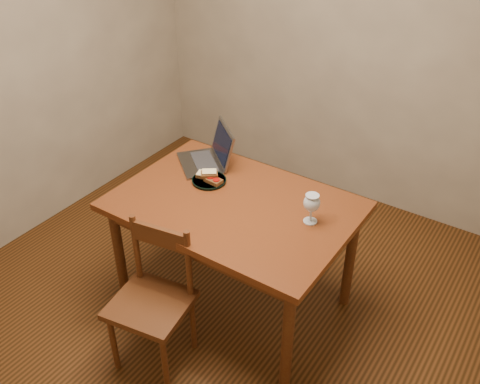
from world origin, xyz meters
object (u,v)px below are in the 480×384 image
Objects in this scene: chair at (152,295)px; laptop at (211,154)px; table at (234,215)px; milk_glass at (311,208)px; plate at (209,181)px.

laptop reaches higher than chair.
table is 0.48m from laptop.
milk_glass is 0.81m from laptop.
plate is at bearing 158.43° from table.
chair is at bearing -129.73° from milk_glass.
plate is 0.23m from laptop.
milk_glass reaches higher than plate.
milk_glass reaches higher than chair.
plate is (-0.24, 0.10, 0.09)m from table.
plate is (-0.12, 0.67, 0.30)m from chair.
milk_glass is at bearing 40.72° from chair.
plate is at bearing 178.77° from milk_glass.
laptop is (-0.24, 0.85, 0.35)m from chair.
milk_glass is (0.67, -0.01, 0.08)m from plate.
table is 0.47m from milk_glass.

